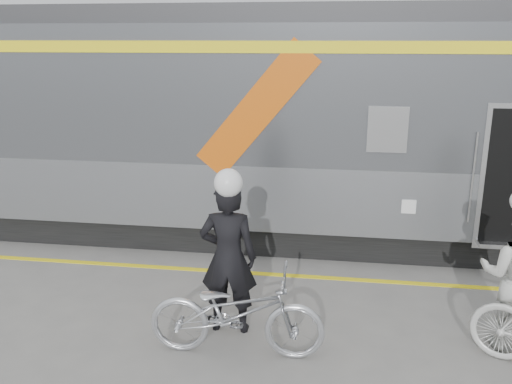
# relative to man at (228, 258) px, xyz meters

# --- Properties ---
(ground) EXTENTS (90.00, 90.00, 0.00)m
(ground) POSITION_rel_man_xyz_m (0.91, -0.45, -0.97)
(ground) COLOR slate
(ground) RESTS_ON ground
(train) EXTENTS (24.00, 3.17, 4.10)m
(train) POSITION_rel_man_xyz_m (1.82, 3.74, 1.08)
(train) COLOR black
(train) RESTS_ON ground
(safety_strip) EXTENTS (24.00, 0.12, 0.01)m
(safety_strip) POSITION_rel_man_xyz_m (0.91, 1.70, -0.97)
(safety_strip) COLOR yellow
(safety_strip) RESTS_ON ground
(man) EXTENTS (0.73, 0.49, 1.95)m
(man) POSITION_rel_man_xyz_m (0.00, 0.00, 0.00)
(man) COLOR black
(man) RESTS_ON ground
(bicycle_left) EXTENTS (2.06, 0.78, 1.07)m
(bicycle_left) POSITION_rel_man_xyz_m (0.20, -0.55, -0.44)
(bicycle_left) COLOR #B5B7BE
(bicycle_left) RESTS_ON ground
(helmet_man) EXTENTS (0.34, 0.34, 0.34)m
(helmet_man) POSITION_rel_man_xyz_m (0.00, -0.00, 1.14)
(helmet_man) COLOR white
(helmet_man) RESTS_ON man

